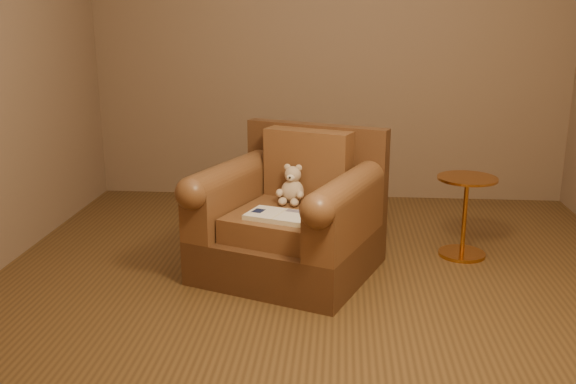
{
  "coord_description": "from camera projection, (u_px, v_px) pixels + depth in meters",
  "views": [
    {
      "loc": [
        0.11,
        -3.46,
        1.55
      ],
      "look_at": [
        -0.19,
        0.19,
        0.53
      ],
      "focal_mm": 40.0,
      "sensor_mm": 36.0,
      "label": 1
    }
  ],
  "objects": [
    {
      "name": "teddy_bear",
      "position": [
        292.0,
        188.0,
        3.98
      ],
      "size": [
        0.18,
        0.2,
        0.25
      ],
      "rotation": [
        0.0,
        0.0,
        -0.2
      ],
      "color": "tan",
      "rests_on": "armchair"
    },
    {
      "name": "side_table",
      "position": [
        465.0,
        214.0,
        4.19
      ],
      "size": [
        0.38,
        0.38,
        0.54
      ],
      "color": "#C88037",
      "rests_on": "floor"
    },
    {
      "name": "guidebook",
      "position": [
        280.0,
        216.0,
        3.68
      ],
      "size": [
        0.43,
        0.33,
        0.03
      ],
      "rotation": [
        0.0,
        0.0,
        -0.33
      ],
      "color": "beige",
      "rests_on": "armchair"
    },
    {
      "name": "armchair",
      "position": [
        292.0,
        219.0,
        3.94
      ],
      "size": [
        1.23,
        1.2,
        0.87
      ],
      "rotation": [
        0.0,
        0.0,
        -0.37
      ],
      "color": "#4F2F1A",
      "rests_on": "floor"
    },
    {
      "name": "floor",
      "position": [
        318.0,
        289.0,
        3.74
      ],
      "size": [
        4.0,
        4.0,
        0.0
      ],
      "primitive_type": "plane",
      "color": "brown",
      "rests_on": "ground"
    }
  ]
}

